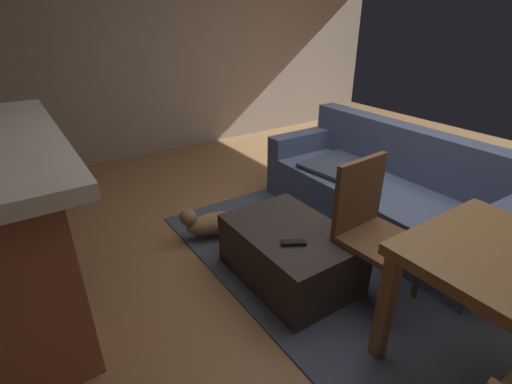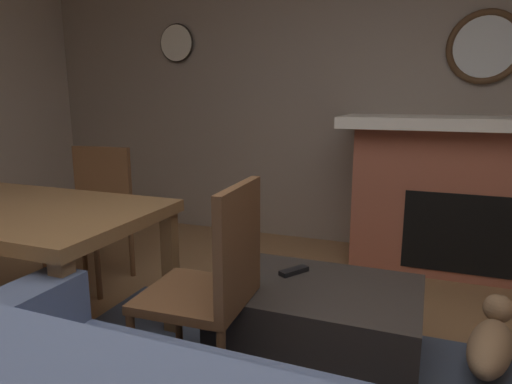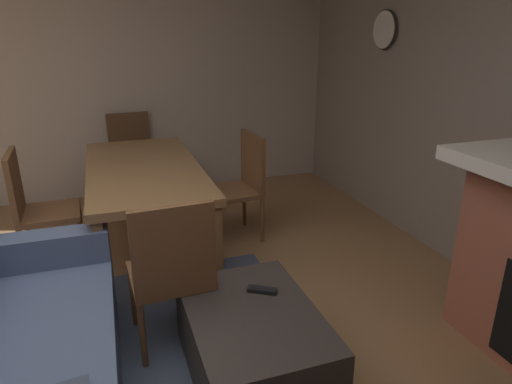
{
  "view_description": "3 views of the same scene",
  "coord_description": "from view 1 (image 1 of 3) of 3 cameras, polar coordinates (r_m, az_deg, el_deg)",
  "views": [
    {
      "loc": [
        1.64,
        -2.32,
        1.76
      ],
      "look_at": [
        0.16,
        -1.32,
        0.89
      ],
      "focal_mm": 26.27,
      "sensor_mm": 36.0,
      "label": 1
    },
    {
      "loc": [
        -0.49,
        1.05,
        1.27
      ],
      "look_at": [
        0.39,
        -1.21,
        0.76
      ],
      "focal_mm": 31.61,
      "sensor_mm": 36.0,
      "label": 2
    },
    {
      "loc": [
        -1.88,
        -0.27,
        1.76
      ],
      "look_at": [
        0.04,
        -0.94,
        1.02
      ],
      "focal_mm": 31.3,
      "sensor_mm": 36.0,
      "label": 3
    }
  ],
  "objects": [
    {
      "name": "couch",
      "position": [
        3.5,
        18.71,
        -0.01
      ],
      "size": [
        2.18,
        0.89,
        0.86
      ],
      "color": "#4C5B7F",
      "rests_on": "ground"
    },
    {
      "name": "fireplace",
      "position": [
        2.72,
        -33.91,
        -4.72
      ],
      "size": [
        1.91,
        0.76,
        1.13
      ],
      "color": "#9E5642",
      "rests_on": "ground"
    },
    {
      "name": "dining_chair_west",
      "position": [
        2.54,
        16.89,
        -4.45
      ],
      "size": [
        0.46,
        0.46,
        0.93
      ],
      "color": "brown",
      "rests_on": "ground"
    },
    {
      "name": "floor",
      "position": [
        3.34,
        17.65,
        -7.23
      ],
      "size": [
        7.75,
        7.75,
        0.0
      ],
      "primitive_type": "plane",
      "color": "olive"
    },
    {
      "name": "ottoman_coffee_table",
      "position": [
        2.71,
        5.2,
        -9.3
      ],
      "size": [
        0.92,
        0.65,
        0.41
      ],
      "primitive_type": "cube",
      "color": "#2D2826",
      "rests_on": "ground"
    },
    {
      "name": "small_dog",
      "position": [
        3.17,
        -6.8,
        -4.61
      ],
      "size": [
        0.29,
        0.55,
        0.27
      ],
      "color": "#8C6B4C",
      "rests_on": "ground"
    },
    {
      "name": "wall_left",
      "position": [
        5.4,
        -9.21,
        21.68
      ],
      "size": [
        0.12,
        6.14,
        2.77
      ],
      "primitive_type": "cube",
      "color": "gray",
      "rests_on": "ground"
    },
    {
      "name": "tv_remote",
      "position": [
        2.43,
        5.75,
        -7.72
      ],
      "size": [
        0.13,
        0.16,
        0.02
      ],
      "primitive_type": "cube",
      "rotation": [
        0.0,
        0.0,
        -0.56
      ],
      "color": "black",
      "rests_on": "ottoman_coffee_table"
    },
    {
      "name": "area_rug",
      "position": [
        3.14,
        13.05,
        -8.76
      ],
      "size": [
        2.6,
        2.0,
        0.01
      ],
      "primitive_type": "cube",
      "color": "#3D475B",
      "rests_on": "ground"
    }
  ]
}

